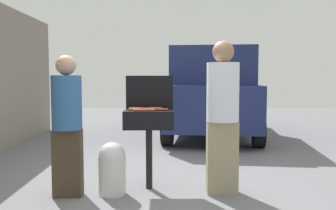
{
  "coord_description": "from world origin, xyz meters",
  "views": [
    {
      "loc": [
        0.25,
        -4.53,
        1.37
      ],
      "look_at": [
        0.31,
        0.42,
        1.0
      ],
      "focal_mm": 39.15,
      "sensor_mm": 36.0,
      "label": 1
    }
  ],
  "objects_px": {
    "hot_dog_1": "(139,110)",
    "hot_dog_11": "(137,108)",
    "hot_dog_0": "(157,109)",
    "propane_tank": "(112,167)",
    "hot_dog_9": "(147,109)",
    "parked_minivan": "(212,92)",
    "hot_dog_10": "(149,110)",
    "hot_dog_6": "(134,108)",
    "bbq_grill": "(149,122)",
    "person_left": "(67,121)",
    "person_right": "(223,112)",
    "hot_dog_3": "(163,109)",
    "hot_dog_5": "(150,110)",
    "hot_dog_4": "(142,109)",
    "hot_dog_7": "(134,109)",
    "hot_dog_2": "(156,108)",
    "hot_dog_8": "(138,110)"
  },
  "relations": [
    {
      "from": "hot_dog_1",
      "to": "person_right",
      "type": "xyz_separation_m",
      "value": [
        0.98,
        -0.05,
        -0.01
      ]
    },
    {
      "from": "hot_dog_1",
      "to": "hot_dog_3",
      "type": "xyz_separation_m",
      "value": [
        0.28,
        0.09,
        0.0
      ]
    },
    {
      "from": "hot_dog_1",
      "to": "hot_dog_3",
      "type": "distance_m",
      "value": 0.29
    },
    {
      "from": "propane_tank",
      "to": "person_left",
      "type": "height_order",
      "value": "person_left"
    },
    {
      "from": "hot_dog_5",
      "to": "hot_dog_11",
      "type": "bearing_deg",
      "value": 127.47
    },
    {
      "from": "hot_dog_1",
      "to": "hot_dog_10",
      "type": "height_order",
      "value": "same"
    },
    {
      "from": "hot_dog_11",
      "to": "person_right",
      "type": "xyz_separation_m",
      "value": [
        1.02,
        -0.28,
        -0.01
      ]
    },
    {
      "from": "hot_dog_3",
      "to": "hot_dog_4",
      "type": "height_order",
      "value": "same"
    },
    {
      "from": "hot_dog_0",
      "to": "parked_minivan",
      "type": "xyz_separation_m",
      "value": [
        1.24,
        4.19,
        0.04
      ]
    },
    {
      "from": "bbq_grill",
      "to": "hot_dog_11",
      "type": "relative_size",
      "value": 7.51
    },
    {
      "from": "hot_dog_1",
      "to": "hot_dog_4",
      "type": "distance_m",
      "value": 0.14
    },
    {
      "from": "hot_dog_8",
      "to": "person_right",
      "type": "height_order",
      "value": "person_right"
    },
    {
      "from": "bbq_grill",
      "to": "person_left",
      "type": "bearing_deg",
      "value": -163.01
    },
    {
      "from": "hot_dog_5",
      "to": "person_right",
      "type": "relative_size",
      "value": 0.07
    },
    {
      "from": "hot_dog_3",
      "to": "hot_dog_6",
      "type": "xyz_separation_m",
      "value": [
        -0.36,
        0.19,
        0.0
      ]
    },
    {
      "from": "hot_dog_1",
      "to": "hot_dog_11",
      "type": "xyz_separation_m",
      "value": [
        -0.04,
        0.23,
        0.0
      ]
    },
    {
      "from": "hot_dog_2",
      "to": "hot_dog_7",
      "type": "xyz_separation_m",
      "value": [
        -0.26,
        -0.16,
        0.0
      ]
    },
    {
      "from": "hot_dog_10",
      "to": "hot_dog_11",
      "type": "xyz_separation_m",
      "value": [
        -0.15,
        0.16,
        0.0
      ]
    },
    {
      "from": "hot_dog_10",
      "to": "hot_dog_4",
      "type": "bearing_deg",
      "value": 143.22
    },
    {
      "from": "hot_dog_4",
      "to": "hot_dog_8",
      "type": "relative_size",
      "value": 1.0
    },
    {
      "from": "hot_dog_9",
      "to": "hot_dog_1",
      "type": "bearing_deg",
      "value": -110.43
    },
    {
      "from": "hot_dog_5",
      "to": "hot_dog_9",
      "type": "xyz_separation_m",
      "value": [
        -0.05,
        0.21,
        0.0
      ]
    },
    {
      "from": "hot_dog_0",
      "to": "hot_dog_5",
      "type": "height_order",
      "value": "same"
    },
    {
      "from": "hot_dog_0",
      "to": "hot_dog_9",
      "type": "relative_size",
      "value": 1.0
    },
    {
      "from": "hot_dog_9",
      "to": "parked_minivan",
      "type": "bearing_deg",
      "value": 71.81
    },
    {
      "from": "hot_dog_9",
      "to": "hot_dog_4",
      "type": "bearing_deg",
      "value": -126.51
    },
    {
      "from": "hot_dog_6",
      "to": "hot_dog_9",
      "type": "height_order",
      "value": "same"
    },
    {
      "from": "hot_dog_7",
      "to": "propane_tank",
      "type": "bearing_deg",
      "value": -145.56
    },
    {
      "from": "hot_dog_0",
      "to": "hot_dog_9",
      "type": "bearing_deg",
      "value": 166.91
    },
    {
      "from": "hot_dog_11",
      "to": "bbq_grill",
      "type": "bearing_deg",
      "value": -26.58
    },
    {
      "from": "hot_dog_2",
      "to": "hot_dog_8",
      "type": "bearing_deg",
      "value": -131.7
    },
    {
      "from": "hot_dog_6",
      "to": "propane_tank",
      "type": "relative_size",
      "value": 0.21
    },
    {
      "from": "hot_dog_5",
      "to": "hot_dog_7",
      "type": "xyz_separation_m",
      "value": [
        -0.2,
        0.1,
        0.0
      ]
    },
    {
      "from": "hot_dog_6",
      "to": "hot_dog_9",
      "type": "xyz_separation_m",
      "value": [
        0.16,
        -0.06,
        0.0
      ]
    },
    {
      "from": "hot_dog_5",
      "to": "hot_dog_10",
      "type": "distance_m",
      "value": 0.07
    },
    {
      "from": "hot_dog_9",
      "to": "hot_dog_10",
      "type": "xyz_separation_m",
      "value": [
        0.03,
        -0.15,
        0.0
      ]
    },
    {
      "from": "bbq_grill",
      "to": "hot_dog_5",
      "type": "xyz_separation_m",
      "value": [
        0.02,
        -0.15,
        0.16
      ]
    },
    {
      "from": "bbq_grill",
      "to": "parked_minivan",
      "type": "bearing_deg",
      "value": 72.4
    },
    {
      "from": "hot_dog_0",
      "to": "hot_dog_11",
      "type": "relative_size",
      "value": 1.0
    },
    {
      "from": "hot_dog_9",
      "to": "hot_dog_7",
      "type": "bearing_deg",
      "value": -143.73
    },
    {
      "from": "hot_dog_6",
      "to": "hot_dog_8",
      "type": "xyz_separation_m",
      "value": [
        0.07,
        -0.24,
        0.0
      ]
    },
    {
      "from": "bbq_grill",
      "to": "hot_dog_10",
      "type": "relative_size",
      "value": 7.51
    },
    {
      "from": "hot_dog_0",
      "to": "propane_tank",
      "type": "relative_size",
      "value": 0.21
    },
    {
      "from": "hot_dog_3",
      "to": "hot_dog_6",
      "type": "bearing_deg",
      "value": 151.74
    },
    {
      "from": "hot_dog_7",
      "to": "hot_dog_11",
      "type": "bearing_deg",
      "value": 76.87
    },
    {
      "from": "hot_dog_7",
      "to": "hot_dog_11",
      "type": "xyz_separation_m",
      "value": [
        0.03,
        0.12,
        0.0
      ]
    },
    {
      "from": "propane_tank",
      "to": "bbq_grill",
      "type": "bearing_deg",
      "value": 27.08
    },
    {
      "from": "person_left",
      "to": "person_right",
      "type": "bearing_deg",
      "value": -3.97
    },
    {
      "from": "hot_dog_5",
      "to": "hot_dog_2",
      "type": "bearing_deg",
      "value": 77.17
    },
    {
      "from": "hot_dog_8",
      "to": "parked_minivan",
      "type": "height_order",
      "value": "parked_minivan"
    }
  ]
}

